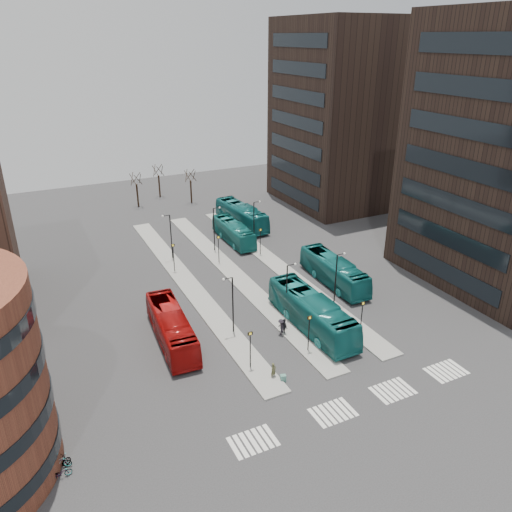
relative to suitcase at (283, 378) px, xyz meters
name	(u,v)px	position (x,y,z in m)	size (l,w,h in m)	color
ground	(375,442)	(2.65, -9.15, -0.30)	(160.00, 160.00, 0.00)	#2A2A2D
island_left	(188,284)	(-1.35, 20.85, -0.22)	(2.50, 45.00, 0.15)	gray
island_mid	(234,274)	(4.65, 20.85, -0.22)	(2.50, 45.00, 0.15)	gray
island_right	(277,265)	(10.65, 20.85, -0.22)	(2.50, 45.00, 0.15)	gray
suitcase	(283,378)	(0.00, 0.00, 0.00)	(0.48, 0.38, 0.60)	#1B3599
red_bus	(171,327)	(-6.69, 10.01, 1.31)	(2.71, 11.58, 3.22)	#A00D0C
teal_bus_a	(312,312)	(6.71, 6.27, 1.50)	(3.02, 12.93, 3.60)	#146665
teal_bus_b	(234,232)	(8.98, 30.86, 1.16)	(2.45, 10.48, 2.92)	#156D69
teal_bus_c	(334,271)	(14.33, 13.51, 1.32)	(2.73, 11.65, 3.25)	#136262
teal_bus_d	(241,215)	(12.76, 36.37, 1.41)	(2.87, 12.25, 3.41)	#136163
traveller	(273,371)	(-0.55, 0.75, 0.45)	(0.55, 0.36, 1.50)	#46472A
commuter_a	(183,333)	(-5.70, 9.71, 0.60)	(0.88, 0.68, 1.80)	black
commuter_b	(284,327)	(3.67, 6.41, 0.55)	(1.00, 0.42, 1.70)	black
commuter_c	(281,327)	(3.37, 6.53, 0.54)	(1.08, 0.62, 1.68)	black
bicycle_near	(60,474)	(-18.35, -2.44, 0.10)	(0.53, 1.53, 0.80)	gray
bicycle_mid	(59,464)	(-18.35, -1.69, 0.23)	(0.50, 1.76, 1.06)	gray
bicycle_far	(58,462)	(-18.35, -1.36, 0.17)	(0.63, 1.79, 0.94)	gray
crosswalk_stripes	(361,402)	(4.40, -5.15, -0.29)	(22.35, 2.40, 0.01)	silver
tower_far	(347,114)	(34.63, 40.85, 14.70)	(20.12, 20.00, 30.00)	black
sign_poles	(256,281)	(4.25, 13.85, 2.11)	(12.45, 22.12, 3.65)	black
lamp_posts	(246,253)	(5.28, 18.85, 3.28)	(14.04, 20.24, 6.12)	black
bare_trees	(162,187)	(5.31, 53.51, 2.43)	(10.97, 8.14, 5.90)	black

